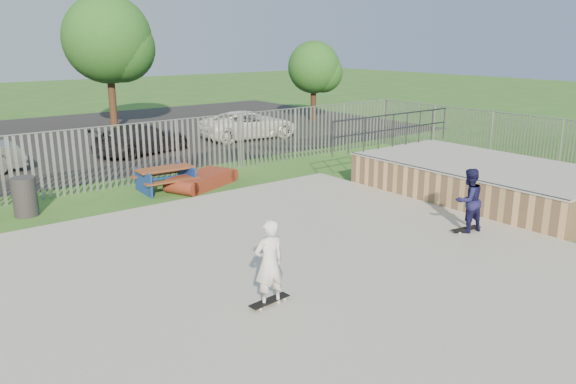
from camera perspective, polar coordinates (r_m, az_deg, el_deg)
ground at (r=10.61m, az=-5.96°, el=-10.62°), size 120.00×120.00×0.00m
concrete_slab at (r=10.58m, az=-5.97°, el=-10.25°), size 15.00×12.00×0.15m
quarter_pipe at (r=17.63m, az=19.05°, el=1.12°), size 5.50×7.05×2.19m
fence at (r=14.53m, az=-12.41°, el=0.50°), size 26.04×16.02×2.00m
picnic_table at (r=18.04m, az=-12.34°, el=1.32°), size 1.81×1.52×0.73m
funbox at (r=18.32m, az=-8.70°, el=1.20°), size 2.39×1.82×0.43m
trash_bin_grey at (r=16.64m, az=-25.17°, el=-0.43°), size 0.63×0.63×1.06m
car_dark at (r=24.04m, az=-14.58°, el=5.27°), size 4.55×2.76×1.23m
car_white at (r=26.94m, az=-3.94°, el=6.84°), size 4.91×2.69×1.31m
tree_mid at (r=30.54m, az=-17.87°, el=14.54°), size 4.42×4.42×6.82m
tree_right at (r=32.58m, az=2.63°, el=12.52°), size 2.94×2.94×4.54m
skateboard_a at (r=14.19m, az=17.62°, el=-3.66°), size 0.82×0.33×0.08m
skateboard_b at (r=9.98m, az=-1.89°, el=-11.10°), size 0.82×0.28×0.08m
skater_navy at (r=13.98m, az=17.87°, el=-0.81°), size 0.84×0.70×1.55m
skater_white at (r=9.67m, az=-1.92°, el=-7.20°), size 0.59×0.41×1.55m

